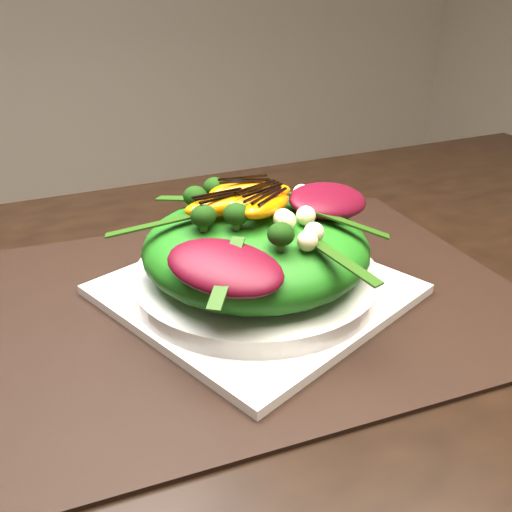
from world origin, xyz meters
name	(u,v)px	position (x,y,z in m)	size (l,w,h in m)	color
dining_table	(239,362)	(0.00, 0.00, 0.73)	(1.60, 0.90, 0.75)	black
placemat	(256,295)	(0.05, 0.06, 0.75)	(0.51, 0.39, 0.00)	black
plate_base	(256,290)	(0.05, 0.06, 0.76)	(0.25, 0.25, 0.01)	white
salad_bowl	(256,278)	(0.05, 0.06, 0.77)	(0.24, 0.24, 0.02)	silver
lettuce_mound	(256,247)	(0.05, 0.06, 0.81)	(0.22, 0.22, 0.07)	#236E14
radicchio_leaf	(328,200)	(0.12, 0.06, 0.84)	(0.10, 0.06, 0.02)	#470714
orange_segment	(247,196)	(0.05, 0.08, 0.85)	(0.07, 0.03, 0.02)	orange
broccoli_floret	(189,205)	(-0.01, 0.08, 0.85)	(0.03, 0.03, 0.03)	black
macadamia_nut	(312,221)	(0.08, 0.01, 0.85)	(0.02, 0.02, 0.02)	beige
balsamic_drizzle	(246,187)	(0.05, 0.08, 0.86)	(0.04, 0.00, 0.00)	black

